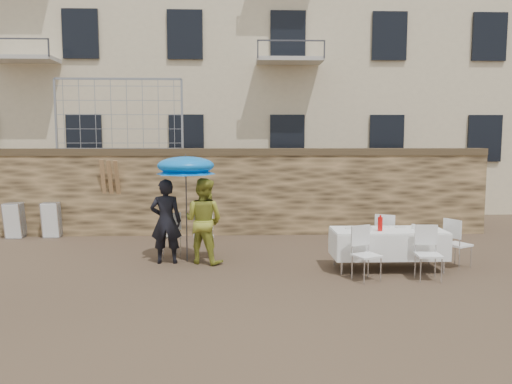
{
  "coord_description": "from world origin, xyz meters",
  "views": [
    {
      "loc": [
        0.04,
        -7.97,
        2.49
      ],
      "look_at": [
        0.4,
        2.2,
        1.4
      ],
      "focal_mm": 35.0,
      "sensor_mm": 36.0,
      "label": 1
    }
  ],
  "objects_px": {
    "man_suit": "(166,221)",
    "table_chair_side": "(458,243)",
    "couple_chair_left": "(170,234)",
    "couple_chair_right": "(203,234)",
    "chair_stack_left": "(17,219)",
    "woman_dress": "(204,221)",
    "table_chair_front_left": "(367,254)",
    "table_chair_front_right": "(429,253)",
    "umbrella": "(186,169)",
    "chair_stack_right": "(53,219)",
    "soda_bottle": "(380,224)",
    "banquet_table": "(388,232)",
    "table_chair_back": "(386,236)"
  },
  "relations": [
    {
      "from": "table_chair_front_right",
      "to": "couple_chair_right",
      "type": "bearing_deg",
      "value": 158.48
    },
    {
      "from": "table_chair_back",
      "to": "chair_stack_right",
      "type": "height_order",
      "value": "table_chair_back"
    },
    {
      "from": "couple_chair_left",
      "to": "couple_chair_right",
      "type": "relative_size",
      "value": 1.0
    },
    {
      "from": "chair_stack_left",
      "to": "chair_stack_right",
      "type": "distance_m",
      "value": 0.9
    },
    {
      "from": "woman_dress",
      "to": "chair_stack_left",
      "type": "distance_m",
      "value": 5.67
    },
    {
      "from": "table_chair_front_right",
      "to": "table_chair_back",
      "type": "height_order",
      "value": "same"
    },
    {
      "from": "couple_chair_left",
      "to": "chair_stack_right",
      "type": "height_order",
      "value": "couple_chair_left"
    },
    {
      "from": "umbrella",
      "to": "chair_stack_right",
      "type": "xyz_separation_m",
      "value": [
        -3.66,
        2.71,
        -1.43
      ]
    },
    {
      "from": "umbrella",
      "to": "couple_chair_right",
      "type": "height_order",
      "value": "umbrella"
    },
    {
      "from": "table_chair_side",
      "to": "man_suit",
      "type": "bearing_deg",
      "value": 56.4
    },
    {
      "from": "man_suit",
      "to": "soda_bottle",
      "type": "height_order",
      "value": "man_suit"
    },
    {
      "from": "woman_dress",
      "to": "table_chair_side",
      "type": "xyz_separation_m",
      "value": [
        4.94,
        -0.55,
        -0.38
      ]
    },
    {
      "from": "banquet_table",
      "to": "chair_stack_left",
      "type": "height_order",
      "value": "chair_stack_left"
    },
    {
      "from": "umbrella",
      "to": "couple_chair_left",
      "type": "xyz_separation_m",
      "value": [
        -0.4,
        0.45,
        -1.41
      ]
    },
    {
      "from": "table_chair_front_left",
      "to": "chair_stack_left",
      "type": "distance_m",
      "value": 8.91
    },
    {
      "from": "umbrella",
      "to": "couple_chair_left",
      "type": "height_order",
      "value": "umbrella"
    },
    {
      "from": "table_chair_front_right",
      "to": "table_chair_back",
      "type": "distance_m",
      "value": 1.58
    },
    {
      "from": "couple_chair_left",
      "to": "table_chair_side",
      "type": "relative_size",
      "value": 1.0
    },
    {
      "from": "soda_bottle",
      "to": "table_chair_front_left",
      "type": "height_order",
      "value": "soda_bottle"
    },
    {
      "from": "banquet_table",
      "to": "chair_stack_left",
      "type": "bearing_deg",
      "value": 157.76
    },
    {
      "from": "table_chair_front_left",
      "to": "banquet_table",
      "type": "bearing_deg",
      "value": 26.85
    },
    {
      "from": "woman_dress",
      "to": "banquet_table",
      "type": "bearing_deg",
      "value": -164.89
    },
    {
      "from": "man_suit",
      "to": "couple_chair_right",
      "type": "bearing_deg",
      "value": -142.97
    },
    {
      "from": "man_suit",
      "to": "table_chair_back",
      "type": "bearing_deg",
      "value": -179.15
    },
    {
      "from": "woman_dress",
      "to": "table_chair_front_left",
      "type": "bearing_deg",
      "value": -179.94
    },
    {
      "from": "banquet_table",
      "to": "table_chair_side",
      "type": "height_order",
      "value": "table_chair_side"
    },
    {
      "from": "table_chair_front_right",
      "to": "man_suit",
      "type": "bearing_deg",
      "value": 167.68
    },
    {
      "from": "umbrella",
      "to": "table_chair_front_left",
      "type": "xyz_separation_m",
      "value": [
        3.29,
        -1.5,
        -1.41
      ]
    },
    {
      "from": "table_chair_back",
      "to": "couple_chair_right",
      "type": "bearing_deg",
      "value": 19.11
    },
    {
      "from": "man_suit",
      "to": "banquet_table",
      "type": "height_order",
      "value": "man_suit"
    },
    {
      "from": "banquet_table",
      "to": "table_chair_front_left",
      "type": "relative_size",
      "value": 2.19
    },
    {
      "from": "couple_chair_left",
      "to": "chair_stack_left",
      "type": "bearing_deg",
      "value": -47.44
    },
    {
      "from": "man_suit",
      "to": "table_chair_side",
      "type": "bearing_deg",
      "value": 173.4
    },
    {
      "from": "table_chair_side",
      "to": "umbrella",
      "type": "bearing_deg",
      "value": 54.92
    },
    {
      "from": "chair_stack_left",
      "to": "couple_chair_left",
      "type": "bearing_deg",
      "value": -28.52
    },
    {
      "from": "man_suit",
      "to": "table_chair_back",
      "type": "xyz_separation_m",
      "value": [
        4.49,
        0.15,
        -0.37
      ]
    },
    {
      "from": "soda_bottle",
      "to": "table_chair_front_left",
      "type": "xyz_separation_m",
      "value": [
        -0.4,
        -0.6,
        -0.43
      ]
    },
    {
      "from": "chair_stack_right",
      "to": "table_chair_side",
      "type": "bearing_deg",
      "value": -20.55
    },
    {
      "from": "chair_stack_left",
      "to": "couple_chair_right",
      "type": "bearing_deg",
      "value": -24.94
    },
    {
      "from": "woman_dress",
      "to": "table_chair_front_right",
      "type": "height_order",
      "value": "woman_dress"
    },
    {
      "from": "couple_chair_right",
      "to": "banquet_table",
      "type": "xyz_separation_m",
      "value": [
        3.59,
        -1.2,
        0.25
      ]
    },
    {
      "from": "table_chair_side",
      "to": "chair_stack_left",
      "type": "relative_size",
      "value": 1.04
    },
    {
      "from": "couple_chair_right",
      "to": "chair_stack_left",
      "type": "xyz_separation_m",
      "value": [
        -4.86,
        2.26,
        -0.02
      ]
    },
    {
      "from": "couple_chair_right",
      "to": "table_chair_back",
      "type": "bearing_deg",
      "value": 166.95
    },
    {
      "from": "soda_bottle",
      "to": "chair_stack_right",
      "type": "bearing_deg",
      "value": 153.87
    },
    {
      "from": "couple_chair_left",
      "to": "table_chair_front_right",
      "type": "height_order",
      "value": "same"
    },
    {
      "from": "soda_bottle",
      "to": "chair_stack_left",
      "type": "xyz_separation_m",
      "value": [
        -8.25,
        3.61,
        -0.45
      ]
    },
    {
      "from": "couple_chair_right",
      "to": "chair_stack_left",
      "type": "height_order",
      "value": "couple_chair_right"
    },
    {
      "from": "table_chair_front_left",
      "to": "chair_stack_right",
      "type": "height_order",
      "value": "table_chair_front_left"
    },
    {
      "from": "woman_dress",
      "to": "banquet_table",
      "type": "height_order",
      "value": "woman_dress"
    }
  ]
}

